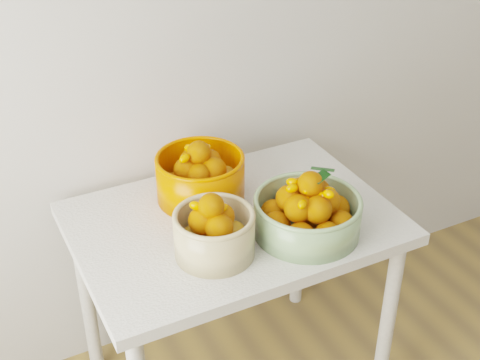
{
  "coord_description": "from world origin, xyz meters",
  "views": [
    {
      "loc": [
        -0.97,
        0.04,
        1.97
      ],
      "look_at": [
        -0.21,
        1.55,
        0.92
      ],
      "focal_mm": 50.0,
      "sensor_mm": 36.0,
      "label": 1
    }
  ],
  "objects_px": {
    "table": "(234,242)",
    "bowl_cream": "(214,232)",
    "bowl_orange": "(201,176)",
    "bowl_green": "(307,212)"
  },
  "relations": [
    {
      "from": "table",
      "to": "bowl_orange",
      "type": "distance_m",
      "value": 0.24
    },
    {
      "from": "bowl_cream",
      "to": "bowl_green",
      "type": "relative_size",
      "value": 0.69
    },
    {
      "from": "bowl_orange",
      "to": "bowl_green",
      "type": "bearing_deg",
      "value": -57.18
    },
    {
      "from": "bowl_orange",
      "to": "bowl_cream",
      "type": "bearing_deg",
      "value": -106.71
    },
    {
      "from": "table",
      "to": "bowl_cream",
      "type": "distance_m",
      "value": 0.26
    },
    {
      "from": "table",
      "to": "bowl_cream",
      "type": "relative_size",
      "value": 3.53
    },
    {
      "from": "bowl_green",
      "to": "bowl_orange",
      "type": "xyz_separation_m",
      "value": [
        -0.21,
        0.32,
        0.01
      ]
    },
    {
      "from": "bowl_green",
      "to": "bowl_orange",
      "type": "distance_m",
      "value": 0.38
    },
    {
      "from": "bowl_green",
      "to": "bowl_cream",
      "type": "bearing_deg",
      "value": 174.31
    },
    {
      "from": "table",
      "to": "bowl_green",
      "type": "relative_size",
      "value": 2.43
    }
  ]
}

